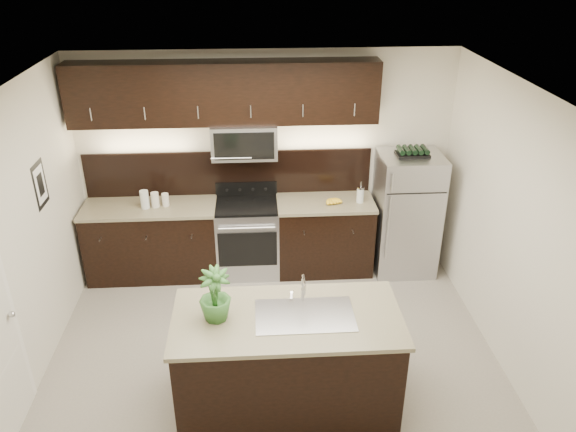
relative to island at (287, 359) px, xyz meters
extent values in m
plane|color=gray|center=(-0.10, 0.57, -0.47)|extent=(4.50, 4.50, 0.00)
cube|color=beige|center=(-0.10, 2.57, 0.88)|extent=(4.50, 0.02, 2.70)
cube|color=beige|center=(-0.10, -1.43, 0.88)|extent=(4.50, 0.02, 2.70)
cube|color=beige|center=(-2.35, 0.57, 0.88)|extent=(0.02, 4.00, 2.70)
cube|color=beige|center=(2.15, 0.57, 0.88)|extent=(0.02, 4.00, 2.70)
cube|color=white|center=(-0.10, 0.57, 2.23)|extent=(4.50, 4.00, 0.02)
sphere|color=silver|center=(-2.30, 0.09, 0.53)|extent=(0.06, 0.06, 0.06)
cube|color=black|center=(-2.34, 1.32, 1.18)|extent=(0.01, 0.32, 0.46)
cube|color=white|center=(-2.34, 1.32, 1.18)|extent=(0.00, 0.24, 0.36)
cube|color=black|center=(-1.52, 2.26, -0.02)|extent=(1.57, 0.62, 0.90)
cube|color=black|center=(0.61, 2.26, -0.02)|extent=(1.16, 0.62, 0.90)
cube|color=#B2B2B7|center=(-0.35, 2.26, -0.02)|extent=(0.76, 0.62, 0.90)
cube|color=black|center=(-0.35, 2.26, 0.44)|extent=(0.76, 0.60, 0.03)
cube|color=tan|center=(-1.52, 2.26, 0.45)|extent=(1.59, 0.65, 0.04)
cube|color=tan|center=(0.61, 2.26, 0.45)|extent=(1.18, 0.65, 0.04)
cube|color=black|center=(-0.56, 2.56, 0.75)|extent=(3.49, 0.02, 0.56)
cube|color=#B2B2B7|center=(-0.35, 2.37, 1.23)|extent=(0.76, 0.40, 0.40)
cube|color=black|center=(-0.56, 2.41, 1.78)|extent=(3.49, 0.33, 0.70)
cube|color=black|center=(0.00, 0.00, -0.02)|extent=(1.90, 0.90, 0.90)
cube|color=tan|center=(0.00, 0.00, 0.45)|extent=(1.96, 0.96, 0.04)
cube|color=silver|center=(0.15, 0.00, 0.47)|extent=(0.84, 0.50, 0.01)
cylinder|color=silver|center=(0.15, 0.21, 0.59)|extent=(0.03, 0.03, 0.24)
cylinder|color=silver|center=(0.15, 0.14, 0.74)|extent=(0.02, 0.14, 0.02)
cylinder|color=silver|center=(0.15, 0.07, 0.69)|extent=(0.02, 0.02, 0.10)
cube|color=#B2B2B7|center=(1.60, 2.20, 0.29)|extent=(0.74, 0.67, 1.53)
cube|color=black|center=(1.60, 2.20, 1.07)|extent=(0.38, 0.23, 0.03)
cylinder|color=black|center=(1.46, 2.20, 1.12)|extent=(0.06, 0.22, 0.06)
cylinder|color=black|center=(1.53, 2.20, 1.12)|extent=(0.06, 0.22, 0.06)
cylinder|color=black|center=(1.60, 2.20, 1.12)|extent=(0.06, 0.22, 0.06)
cylinder|color=black|center=(1.67, 2.20, 1.12)|extent=(0.06, 0.22, 0.06)
cylinder|color=black|center=(1.75, 2.20, 1.12)|extent=(0.06, 0.22, 0.06)
imported|color=#306327|center=(-0.60, 0.01, 0.71)|extent=(0.33, 0.33, 0.48)
cylinder|color=silver|center=(-1.54, 2.21, 0.58)|extent=(0.10, 0.10, 0.22)
cylinder|color=silver|center=(-1.43, 2.23, 0.56)|extent=(0.09, 0.09, 0.18)
cylinder|color=silver|center=(-1.31, 2.26, 0.55)|extent=(0.08, 0.08, 0.16)
cylinder|color=silver|center=(1.02, 2.21, 0.56)|extent=(0.09, 0.09, 0.17)
cylinder|color=silver|center=(1.02, 2.21, 0.65)|extent=(0.09, 0.09, 0.02)
cylinder|color=silver|center=(1.02, 2.21, 0.69)|extent=(0.01, 0.01, 0.07)
ellipsoid|color=yellow|center=(0.64, 2.18, 0.50)|extent=(0.23, 0.20, 0.06)
camera|label=1|loc=(-0.24, -3.86, 3.37)|focal=35.00mm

